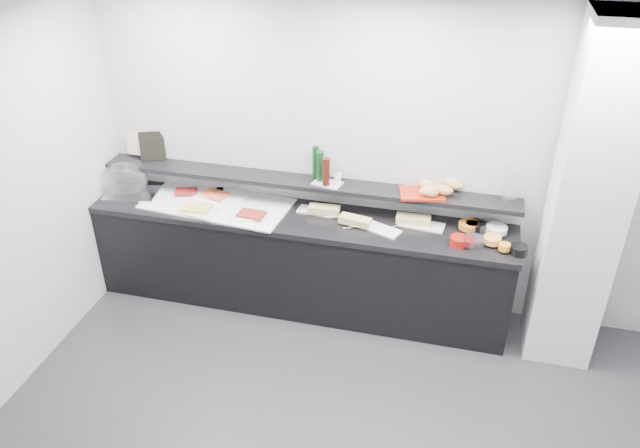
% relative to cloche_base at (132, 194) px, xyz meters
% --- Properties ---
extents(back_wall, '(5.00, 0.02, 2.70)m').
position_rel_cloche_base_xyz_m(back_wall, '(2.23, 0.33, 0.43)').
color(back_wall, '#B4B8BC').
rests_on(back_wall, ground).
extents(ceiling, '(5.00, 5.00, 0.00)m').
position_rel_cloche_base_xyz_m(ceiling, '(2.23, -1.67, 1.78)').
color(ceiling, white).
rests_on(ceiling, back_wall).
extents(column, '(0.50, 0.50, 2.70)m').
position_rel_cloche_base_xyz_m(column, '(3.73, -0.02, 0.43)').
color(column, silver).
rests_on(column, ground).
extents(buffet_cabinet, '(3.60, 0.60, 0.85)m').
position_rel_cloche_base_xyz_m(buffet_cabinet, '(1.53, 0.03, -0.50)').
color(buffet_cabinet, black).
rests_on(buffet_cabinet, ground).
extents(counter_top, '(3.62, 0.62, 0.05)m').
position_rel_cloche_base_xyz_m(counter_top, '(1.53, 0.03, -0.05)').
color(counter_top, black).
rests_on(counter_top, buffet_cabinet).
extents(wall_shelf, '(3.60, 0.25, 0.04)m').
position_rel_cloche_base_xyz_m(wall_shelf, '(1.53, 0.20, 0.21)').
color(wall_shelf, black).
rests_on(wall_shelf, back_wall).
extents(cloche_base, '(0.50, 0.37, 0.04)m').
position_rel_cloche_base_xyz_m(cloche_base, '(0.00, 0.00, 0.00)').
color(cloche_base, silver).
rests_on(cloche_base, counter_top).
extents(cloche_dome, '(0.48, 0.41, 0.34)m').
position_rel_cloche_base_xyz_m(cloche_dome, '(-0.09, 0.05, 0.11)').
color(cloche_dome, white).
rests_on(cloche_dome, cloche_base).
extents(linen_runner, '(1.31, 0.71, 0.01)m').
position_rel_cloche_base_xyz_m(linen_runner, '(0.79, 0.05, -0.01)').
color(linen_runner, white).
rests_on(linen_runner, counter_top).
extents(platter_meat_a, '(0.32, 0.28, 0.01)m').
position_rel_cloche_base_xyz_m(platter_meat_a, '(0.65, 0.18, 0.00)').
color(platter_meat_a, white).
rests_on(platter_meat_a, linen_runner).
extents(food_meat_a, '(0.21, 0.17, 0.02)m').
position_rel_cloche_base_xyz_m(food_meat_a, '(0.46, 0.14, 0.02)').
color(food_meat_a, maroon).
rests_on(food_meat_a, platter_meat_a).
extents(platter_salmon, '(0.38, 0.32, 0.01)m').
position_rel_cloche_base_xyz_m(platter_salmon, '(0.82, 0.18, 0.00)').
color(platter_salmon, white).
rests_on(platter_salmon, linen_runner).
extents(food_salmon, '(0.25, 0.20, 0.02)m').
position_rel_cloche_base_xyz_m(food_salmon, '(0.74, 0.15, 0.02)').
color(food_salmon, orange).
rests_on(food_salmon, platter_salmon).
extents(platter_cheese, '(0.34, 0.26, 0.01)m').
position_rel_cloche_base_xyz_m(platter_cheese, '(0.71, -0.14, 0.00)').
color(platter_cheese, silver).
rests_on(platter_cheese, linen_runner).
extents(food_cheese, '(0.25, 0.17, 0.02)m').
position_rel_cloche_base_xyz_m(food_cheese, '(0.68, -0.12, 0.02)').
color(food_cheese, gold).
rests_on(food_cheese, platter_cheese).
extents(platter_meat_b, '(0.39, 0.33, 0.01)m').
position_rel_cloche_base_xyz_m(platter_meat_b, '(1.12, -0.09, 0.00)').
color(platter_meat_b, white).
rests_on(platter_meat_b, linen_runner).
extents(food_meat_b, '(0.23, 0.16, 0.02)m').
position_rel_cloche_base_xyz_m(food_meat_b, '(1.16, -0.11, 0.02)').
color(food_meat_b, maroon).
rests_on(food_meat_b, platter_meat_b).
extents(sandwich_plate_left, '(0.33, 0.15, 0.01)m').
position_rel_cloche_base_xyz_m(sandwich_plate_left, '(1.66, 0.13, -0.01)').
color(sandwich_plate_left, white).
rests_on(sandwich_plate_left, counter_top).
extents(sandwich_food_left, '(0.27, 0.12, 0.06)m').
position_rel_cloche_base_xyz_m(sandwich_food_left, '(1.73, 0.11, 0.02)').
color(sandwich_food_left, tan).
rests_on(sandwich_food_left, sandwich_plate_left).
extents(tongs_left, '(0.16, 0.05, 0.01)m').
position_rel_cloche_base_xyz_m(tongs_left, '(1.83, 0.05, -0.00)').
color(tongs_left, '#ACAFB3').
rests_on(tongs_left, sandwich_plate_left).
extents(sandwich_plate_mid, '(0.36, 0.26, 0.01)m').
position_rel_cloche_base_xyz_m(sandwich_plate_mid, '(2.24, -0.03, -0.01)').
color(sandwich_plate_mid, white).
rests_on(sandwich_plate_mid, counter_top).
extents(sandwich_food_mid, '(0.27, 0.15, 0.06)m').
position_rel_cloche_base_xyz_m(sandwich_food_mid, '(2.02, -0.01, 0.02)').
color(sandwich_food_mid, tan).
rests_on(sandwich_food_mid, sandwich_plate_mid).
extents(tongs_mid, '(0.14, 0.09, 0.01)m').
position_rel_cloche_base_xyz_m(tongs_mid, '(2.01, -0.07, -0.00)').
color(tongs_mid, silver).
rests_on(tongs_mid, sandwich_plate_mid).
extents(sandwich_plate_right, '(0.38, 0.19, 0.01)m').
position_rel_cloche_base_xyz_m(sandwich_plate_right, '(2.55, 0.12, -0.01)').
color(sandwich_plate_right, silver).
rests_on(sandwich_plate_right, counter_top).
extents(sandwich_food_right, '(0.28, 0.12, 0.06)m').
position_rel_cloche_base_xyz_m(sandwich_food_right, '(2.48, 0.13, 0.02)').
color(sandwich_food_right, '#D3BA6F').
rests_on(sandwich_food_right, sandwich_plate_right).
extents(tongs_right, '(0.14, 0.09, 0.01)m').
position_rel_cloche_base_xyz_m(tongs_right, '(2.37, 0.04, -0.00)').
color(tongs_right, silver).
rests_on(tongs_right, sandwich_plate_right).
extents(bowl_glass_fruit, '(0.18, 0.18, 0.07)m').
position_rel_cloche_base_xyz_m(bowl_glass_fruit, '(2.93, 0.14, 0.02)').
color(bowl_glass_fruit, silver).
rests_on(bowl_glass_fruit, counter_top).
extents(fill_glass_fruit, '(0.19, 0.19, 0.05)m').
position_rel_cloche_base_xyz_m(fill_glass_fruit, '(2.93, 0.14, 0.03)').
color(fill_glass_fruit, orange).
rests_on(fill_glass_fruit, bowl_glass_fruit).
extents(bowl_black_jam, '(0.18, 0.18, 0.07)m').
position_rel_cloche_base_xyz_m(bowl_black_jam, '(2.99, 0.16, 0.02)').
color(bowl_black_jam, black).
rests_on(bowl_black_jam, counter_top).
extents(fill_black_jam, '(0.11, 0.11, 0.05)m').
position_rel_cloche_base_xyz_m(fill_black_jam, '(2.95, 0.14, 0.03)').
color(fill_black_jam, '#57170C').
rests_on(fill_black_jam, bowl_black_jam).
extents(bowl_glass_cream, '(0.27, 0.27, 0.07)m').
position_rel_cloche_base_xyz_m(bowl_glass_cream, '(3.10, 0.16, 0.02)').
color(bowl_glass_cream, white).
rests_on(bowl_glass_cream, counter_top).
extents(fill_glass_cream, '(0.21, 0.21, 0.05)m').
position_rel_cloche_base_xyz_m(fill_glass_cream, '(3.15, 0.13, 0.03)').
color(fill_glass_cream, white).
rests_on(fill_glass_cream, bowl_glass_cream).
extents(bowl_red_jam, '(0.16, 0.16, 0.07)m').
position_rel_cloche_base_xyz_m(bowl_red_jam, '(2.87, -0.11, 0.02)').
color(bowl_red_jam, maroon).
rests_on(bowl_red_jam, counter_top).
extents(fill_red_jam, '(0.12, 0.12, 0.05)m').
position_rel_cloche_base_xyz_m(fill_red_jam, '(2.94, -0.12, 0.03)').
color(fill_red_jam, '#5B100D').
rests_on(fill_red_jam, bowl_red_jam).
extents(bowl_glass_salmon, '(0.19, 0.19, 0.07)m').
position_rel_cloche_base_xyz_m(bowl_glass_salmon, '(2.98, -0.09, 0.02)').
color(bowl_glass_salmon, white).
rests_on(bowl_glass_salmon, counter_top).
extents(fill_glass_salmon, '(0.15, 0.15, 0.05)m').
position_rel_cloche_base_xyz_m(fill_glass_salmon, '(3.12, -0.04, 0.03)').
color(fill_glass_salmon, '#F69B3C').
rests_on(fill_glass_salmon, bowl_glass_salmon).
extents(bowl_black_fruit, '(0.16, 0.16, 0.07)m').
position_rel_cloche_base_xyz_m(bowl_black_fruit, '(3.32, -0.12, 0.02)').
color(bowl_black_fruit, black).
rests_on(bowl_black_fruit, counter_top).
extents(fill_black_fruit, '(0.09, 0.09, 0.05)m').
position_rel_cloche_base_xyz_m(fill_black_fruit, '(3.21, -0.13, 0.03)').
color(fill_black_fruit, orange).
rests_on(fill_black_fruit, bowl_black_fruit).
extents(framed_print, '(0.23, 0.15, 0.26)m').
position_rel_cloche_base_xyz_m(framed_print, '(0.11, 0.28, 0.36)').
color(framed_print, black).
rests_on(framed_print, wall_shelf).
extents(print_art, '(0.21, 0.07, 0.22)m').
position_rel_cloche_base_xyz_m(print_art, '(-0.06, 0.30, 0.36)').
color(print_art, beige).
rests_on(print_art, framed_print).
extents(condiment_tray, '(0.26, 0.19, 0.01)m').
position_rel_cloche_base_xyz_m(condiment_tray, '(1.74, 0.18, 0.24)').
color(condiment_tray, silver).
rests_on(condiment_tray, wall_shelf).
extents(bottle_green_a, '(0.08, 0.08, 0.26)m').
position_rel_cloche_base_xyz_m(bottle_green_a, '(1.67, 0.22, 0.37)').
color(bottle_green_a, '#0E3418').
rests_on(bottle_green_a, condiment_tray).
extents(bottle_brown, '(0.08, 0.08, 0.24)m').
position_rel_cloche_base_xyz_m(bottle_brown, '(1.74, 0.14, 0.36)').
color(bottle_brown, '#37120A').
rests_on(bottle_brown, condiment_tray).
extents(bottle_green_b, '(0.07, 0.07, 0.28)m').
position_rel_cloche_base_xyz_m(bottle_green_b, '(1.62, 0.27, 0.38)').
color(bottle_green_b, '#0E340F').
rests_on(bottle_green_b, condiment_tray).
extents(bottle_hot, '(0.04, 0.04, 0.18)m').
position_rel_cloche_base_xyz_m(bottle_hot, '(1.69, 0.22, 0.33)').
color(bottle_hot, '#B3330C').
rests_on(bottle_hot, condiment_tray).
extents(shaker_salt, '(0.05, 0.05, 0.07)m').
position_rel_cloche_base_xyz_m(shaker_salt, '(1.83, 0.24, 0.28)').
color(shaker_salt, white).
rests_on(shaker_salt, condiment_tray).
extents(shaker_pepper, '(0.04, 0.04, 0.07)m').
position_rel_cloche_base_xyz_m(shaker_pepper, '(1.81, 0.19, 0.28)').
color(shaker_pepper, silver).
rests_on(shaker_pepper, condiment_tray).
extents(bread_tray, '(0.40, 0.31, 0.02)m').
position_rel_cloche_base_xyz_m(bread_tray, '(2.53, 0.19, 0.24)').
color(bread_tray, '#A02411').
rests_on(bread_tray, wall_shelf).
extents(bread_roll_n, '(0.15, 0.12, 0.08)m').
position_rel_cloche_base_xyz_m(bread_roll_n, '(2.56, 0.25, 0.29)').
color(bread_roll_n, tan).
rests_on(bread_roll_n, bread_tray).
extents(bread_roll_ne, '(0.18, 0.14, 0.08)m').
position_rel_cloche_base_xyz_m(bread_roll_ne, '(2.77, 0.31, 0.29)').
color(bread_roll_ne, '#BF8649').
rests_on(bread_roll_ne, bread_tray).
extents(bread_roll_sw, '(0.13, 0.10, 0.08)m').
position_rel_cloche_base_xyz_m(bread_roll_sw, '(2.61, 0.13, 0.29)').
color(bread_roll_sw, '#AC8941').
rests_on(bread_roll_sw, bread_tray).
extents(bread_roll_s, '(0.17, 0.15, 0.08)m').
position_rel_cloche_base_xyz_m(bread_roll_s, '(2.58, 0.15, 0.29)').
color(bread_roll_s, tan).
rests_on(bread_roll_s, bread_tray).
extents(bread_roll_se, '(0.16, 0.11, 0.08)m').
position_rel_cloche_base_xyz_m(bread_roll_se, '(2.70, 0.19, 0.29)').
color(bread_roll_se, '#B57345').
rests_on(bread_roll_se, bread_tray).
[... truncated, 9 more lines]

